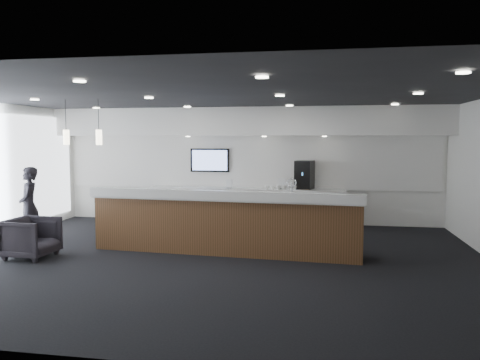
% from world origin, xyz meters
% --- Properties ---
extents(ground, '(10.00, 10.00, 0.00)m').
position_xyz_m(ground, '(0.00, 0.00, 0.00)').
color(ground, black).
rests_on(ground, ground).
extents(ceiling, '(10.00, 8.00, 0.02)m').
position_xyz_m(ceiling, '(0.00, 0.00, 3.00)').
color(ceiling, black).
rests_on(ceiling, back_wall).
extents(back_wall, '(10.00, 0.02, 3.00)m').
position_xyz_m(back_wall, '(0.00, 4.00, 1.50)').
color(back_wall, white).
rests_on(back_wall, ground).
extents(soffit_bulkhead, '(10.00, 0.90, 0.70)m').
position_xyz_m(soffit_bulkhead, '(0.00, 3.55, 2.65)').
color(soffit_bulkhead, white).
rests_on(soffit_bulkhead, back_wall).
extents(alcove_panel, '(9.80, 0.06, 1.40)m').
position_xyz_m(alcove_panel, '(0.00, 3.97, 1.60)').
color(alcove_panel, white).
rests_on(alcove_panel, back_wall).
extents(back_credenza, '(5.06, 0.66, 0.95)m').
position_xyz_m(back_credenza, '(-0.00, 3.64, 0.48)').
color(back_credenza, gray).
rests_on(back_credenza, ground).
extents(wall_tv, '(1.05, 0.08, 0.62)m').
position_xyz_m(wall_tv, '(-1.00, 3.91, 1.65)').
color(wall_tv, black).
rests_on(wall_tv, back_wall).
extents(pendant_left, '(0.12, 0.12, 0.30)m').
position_xyz_m(pendant_left, '(-2.40, 0.80, 2.25)').
color(pendant_left, '#FFF0C6').
rests_on(pendant_left, ceiling).
extents(pendant_right, '(0.12, 0.12, 0.30)m').
position_xyz_m(pendant_right, '(-3.10, 0.80, 2.25)').
color(pendant_right, '#FFF0C6').
rests_on(pendant_right, ceiling).
extents(ceiling_can_lights, '(7.00, 5.00, 0.02)m').
position_xyz_m(ceiling_can_lights, '(0.00, 0.00, 2.97)').
color(ceiling_can_lights, white).
rests_on(ceiling_can_lights, ceiling).
extents(service_counter, '(5.35, 1.22, 1.49)m').
position_xyz_m(service_counter, '(0.09, 0.59, 0.57)').
color(service_counter, '#4C3219').
rests_on(service_counter, ground).
extents(coffee_machine, '(0.52, 0.59, 0.72)m').
position_xyz_m(coffee_machine, '(1.52, 3.69, 1.31)').
color(coffee_machine, black).
rests_on(coffee_machine, back_credenza).
extents(info_sign_left, '(0.17, 0.04, 0.23)m').
position_xyz_m(info_sign_left, '(-0.40, 3.54, 1.07)').
color(info_sign_left, white).
rests_on(info_sign_left, back_credenza).
extents(info_sign_right, '(0.20, 0.07, 0.27)m').
position_xyz_m(info_sign_right, '(0.96, 3.58, 1.09)').
color(info_sign_right, white).
rests_on(info_sign_right, back_credenza).
extents(armchair, '(0.87, 0.85, 0.76)m').
position_xyz_m(armchair, '(-3.39, -0.43, 0.38)').
color(armchair, black).
rests_on(armchair, ground).
extents(lounge_guest, '(0.64, 0.71, 1.63)m').
position_xyz_m(lounge_guest, '(-4.12, 0.60, 0.82)').
color(lounge_guest, black).
rests_on(lounge_guest, ground).
extents(cup_0, '(0.10, 0.10, 0.10)m').
position_xyz_m(cup_0, '(1.29, 3.53, 1.00)').
color(cup_0, white).
rests_on(cup_0, back_credenza).
extents(cup_1, '(0.15, 0.15, 0.10)m').
position_xyz_m(cup_1, '(1.15, 3.53, 1.00)').
color(cup_1, white).
rests_on(cup_1, back_credenza).
extents(cup_2, '(0.13, 0.13, 0.10)m').
position_xyz_m(cup_2, '(1.01, 3.53, 1.00)').
color(cup_2, white).
rests_on(cup_2, back_credenza).
extents(cup_3, '(0.14, 0.14, 0.10)m').
position_xyz_m(cup_3, '(0.87, 3.53, 1.00)').
color(cup_3, white).
rests_on(cup_3, back_credenza).
extents(cup_4, '(0.14, 0.14, 0.10)m').
position_xyz_m(cup_4, '(0.73, 3.53, 1.00)').
color(cup_4, white).
rests_on(cup_4, back_credenza).
extents(cup_5, '(0.11, 0.11, 0.10)m').
position_xyz_m(cup_5, '(0.59, 3.53, 1.00)').
color(cup_5, white).
rests_on(cup_5, back_credenza).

